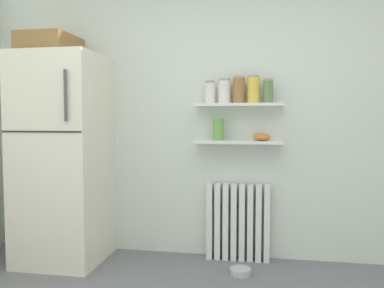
# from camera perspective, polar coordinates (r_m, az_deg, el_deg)

# --- Properties ---
(back_wall) EXTENTS (7.04, 0.10, 2.60)m
(back_wall) POSITION_cam_1_polar(r_m,az_deg,el_deg) (3.65, 4.62, 4.33)
(back_wall) COLOR silver
(back_wall) RESTS_ON ground_plane
(refrigerator) EXTENTS (0.69, 0.73, 1.98)m
(refrigerator) POSITION_cam_1_polar(r_m,az_deg,el_deg) (3.67, -17.95, -1.43)
(refrigerator) COLOR silver
(refrigerator) RESTS_ON ground_plane
(radiator) EXTENTS (0.56, 0.12, 0.68)m
(radiator) POSITION_cam_1_polar(r_m,az_deg,el_deg) (3.63, 6.61, -11.04)
(radiator) COLOR white
(radiator) RESTS_ON ground_plane
(wall_shelf_lower) EXTENTS (0.76, 0.22, 0.02)m
(wall_shelf_lower) POSITION_cam_1_polar(r_m,az_deg,el_deg) (3.48, 6.67, 0.30)
(wall_shelf_lower) COLOR white
(wall_shelf_upper) EXTENTS (0.76, 0.22, 0.02)m
(wall_shelf_upper) POSITION_cam_1_polar(r_m,az_deg,el_deg) (3.48, 6.71, 5.61)
(wall_shelf_upper) COLOR white
(storage_jar_0) EXTENTS (0.09, 0.09, 0.20)m
(storage_jar_0) POSITION_cam_1_polar(r_m,az_deg,el_deg) (3.51, 2.62, 7.40)
(storage_jar_0) COLOR silver
(storage_jar_0) RESTS_ON wall_shelf_upper
(storage_jar_1) EXTENTS (0.11, 0.11, 0.21)m
(storage_jar_1) POSITION_cam_1_polar(r_m,az_deg,el_deg) (3.50, 4.66, 7.55)
(storage_jar_1) COLOR silver
(storage_jar_1) RESTS_ON wall_shelf_upper
(storage_jar_2) EXTENTS (0.10, 0.10, 0.23)m
(storage_jar_2) POSITION_cam_1_polar(r_m,az_deg,el_deg) (3.49, 6.72, 7.71)
(storage_jar_2) COLOR olive
(storage_jar_2) RESTS_ON wall_shelf_upper
(storage_jar_3) EXTENTS (0.11, 0.11, 0.24)m
(storage_jar_3) POSITION_cam_1_polar(r_m,az_deg,el_deg) (3.48, 8.79, 7.74)
(storage_jar_3) COLOR yellow
(storage_jar_3) RESTS_ON wall_shelf_upper
(storage_jar_4) EXTENTS (0.08, 0.08, 0.21)m
(storage_jar_4) POSITION_cam_1_polar(r_m,az_deg,el_deg) (3.48, 10.86, 7.46)
(storage_jar_4) COLOR #5B7F4C
(storage_jar_4) RESTS_ON wall_shelf_upper
(vase) EXTENTS (0.10, 0.10, 0.19)m
(vase) POSITION_cam_1_polar(r_m,az_deg,el_deg) (3.49, 3.78, 2.11)
(vase) COLOR #66A84C
(vase) RESTS_ON wall_shelf_lower
(shelf_bowl) EXTENTS (0.15, 0.15, 0.07)m
(shelf_bowl) POSITION_cam_1_polar(r_m,az_deg,el_deg) (3.48, 9.98, 1.01)
(shelf_bowl) COLOR orange
(shelf_bowl) RESTS_ON wall_shelf_lower
(pet_food_bowl) EXTENTS (0.17, 0.17, 0.05)m
(pet_food_bowl) POSITION_cam_1_polar(r_m,az_deg,el_deg) (3.39, 6.94, -17.65)
(pet_food_bowl) COLOR #B7B7BC
(pet_food_bowl) RESTS_ON ground_plane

